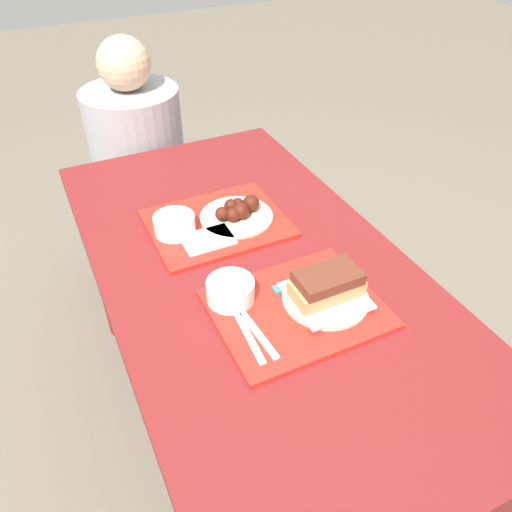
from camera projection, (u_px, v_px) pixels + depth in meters
name	position (u px, v px, depth m)	size (l,w,h in m)	color
ground_plane	(254.00, 425.00, 1.82)	(12.00, 12.00, 0.00)	#706656
picnic_table	(253.00, 293.00, 1.41)	(0.79, 1.51, 0.77)	maroon
picnic_bench_far	(162.00, 205.00, 2.27)	(0.75, 0.28, 0.46)	maroon
tray_near	(296.00, 309.00, 1.20)	(0.39, 0.32, 0.01)	red
tray_far	(217.00, 223.00, 1.47)	(0.39, 0.32, 0.01)	red
bowl_coleslaw_near	(230.00, 290.00, 1.20)	(0.12, 0.12, 0.05)	white
brisket_sandwich_plate	(327.00, 289.00, 1.19)	(0.21, 0.21, 0.08)	beige
plastic_fork_near	(249.00, 336.00, 1.12)	(0.03, 0.17, 0.00)	white
plastic_knife_near	(258.00, 333.00, 1.12)	(0.03, 0.17, 0.00)	white
condiment_packet	(280.00, 288.00, 1.24)	(0.04, 0.03, 0.01)	teal
bowl_coleslaw_far	(174.00, 223.00, 1.41)	(0.12, 0.12, 0.05)	white
wings_plate_far	(237.00, 212.00, 1.47)	(0.22, 0.22, 0.06)	beige
napkin_far	(208.00, 239.00, 1.40)	(0.14, 0.10, 0.01)	white
person_seated_across	(136.00, 138.00, 2.03)	(0.38, 0.38, 0.66)	#9E9EA3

